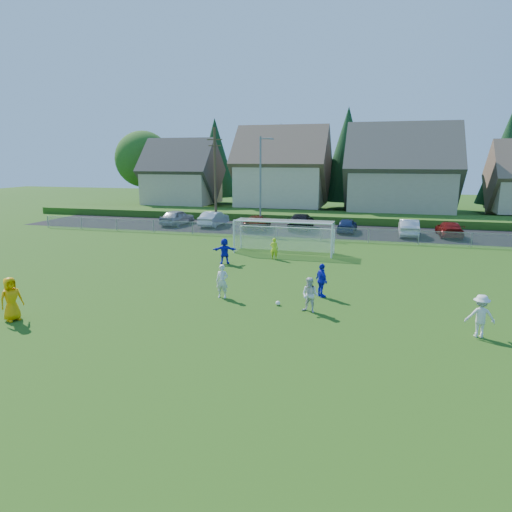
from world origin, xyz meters
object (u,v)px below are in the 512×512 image
object	(u,v)px
player_white_b	(310,295)
car_a	(177,217)
car_e	(347,225)
car_b	(214,219)
car_d	(301,221)
referee	(11,299)
player_blue_b	(225,251)
player_white_c	(480,316)
car_g	(449,229)
goalkeeper	(274,249)
car_f	(409,228)
player_white_a	(222,281)
player_blue_a	(322,280)
soccer_goal	(284,231)
soccer_ball	(278,303)
car_c	(257,222)

from	to	relation	value
player_white_b	car_a	bearing A→B (deg)	144.35
player_white_b	car_e	bearing A→B (deg)	108.09
player_white_b	car_b	distance (m)	28.19
car_a	car_d	xyz separation A→B (m)	(13.27, 0.48, -0.03)
referee	player_blue_b	distance (m)	13.97
player_white_c	car_g	world-z (taller)	player_white_c
car_g	car_e	bearing A→B (deg)	-2.55
car_b	goalkeeper	bearing A→B (deg)	127.66
car_e	car_f	size ratio (longest dim) A/B	0.86
player_white_a	car_e	world-z (taller)	player_white_a
player_blue_a	goalkeeper	size ratio (longest dim) A/B	1.15
goalkeeper	soccer_goal	bearing A→B (deg)	-99.80
player_white_c	car_d	size ratio (longest dim) A/B	0.32
soccer_ball	car_a	world-z (taller)	car_a
player_blue_b	car_b	size ratio (longest dim) A/B	0.37
player_white_b	player_blue_a	world-z (taller)	player_blue_a
player_white_b	car_a	size ratio (longest dim) A/B	0.34
player_white_c	car_e	bearing A→B (deg)	-77.71
player_blue_b	goalkeeper	xyz separation A→B (m)	(2.91, 2.24, -0.11)
player_blue_b	player_white_b	bearing A→B (deg)	112.60
player_blue_a	player_blue_b	world-z (taller)	player_blue_a
player_white_c	player_blue_b	xyz separation A→B (m)	(-14.05, 9.55, -0.00)
goalkeeper	soccer_goal	world-z (taller)	soccer_goal
car_a	car_b	distance (m)	4.09
player_white_a	car_a	distance (m)	26.76
car_g	soccer_goal	bearing A→B (deg)	37.66
goalkeeper	car_f	size ratio (longest dim) A/B	0.32
soccer_goal	car_a	bearing A→B (deg)	141.34
player_white_a	car_a	xyz separation A→B (m)	(-13.31, 23.21, -0.05)
soccer_goal	car_e	bearing A→B (deg)	70.53
player_white_a	car_d	distance (m)	23.69
soccer_ball	player_white_c	distance (m)	8.82
soccer_ball	car_g	world-z (taller)	car_g
car_d	car_b	bearing A→B (deg)	-1.14
player_white_c	car_e	distance (m)	26.13
car_g	player_white_b	bearing A→B (deg)	67.04
soccer_goal	car_f	bearing A→B (deg)	47.61
soccer_ball	player_white_b	size ratio (longest dim) A/B	0.13
referee	car_a	size ratio (longest dim) A/B	0.41
car_f	player_blue_b	bearing A→B (deg)	49.96
car_b	soccer_ball	bearing A→B (deg)	119.78
car_a	car_b	world-z (taller)	car_a
player_white_a	car_c	xyz separation A→B (m)	(-4.24, 22.47, -0.16)
car_b	soccer_goal	distance (m)	15.18
car_a	car_g	xyz separation A→B (m)	(26.98, -0.32, -0.13)
car_b	car_c	xyz separation A→B (m)	(4.99, -0.98, -0.06)
soccer_ball	player_white_c	size ratio (longest dim) A/B	0.13
car_d	car_a	bearing A→B (deg)	-0.52
soccer_ball	referee	world-z (taller)	referee
car_f	car_e	bearing A→B (deg)	-6.20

